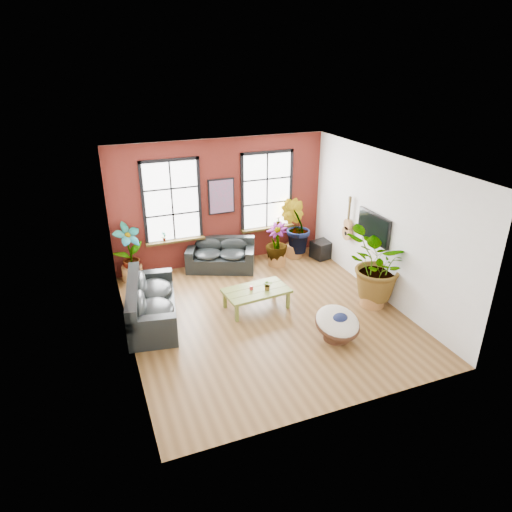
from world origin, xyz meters
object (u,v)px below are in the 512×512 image
(sofa_back, at_px, (221,255))
(sofa_left, at_px, (149,304))
(coffee_table, at_px, (256,292))
(papasan_chair, at_px, (337,324))

(sofa_back, distance_m, sofa_left, 3.07)
(sofa_left, distance_m, coffee_table, 2.45)
(papasan_chair, bearing_deg, sofa_back, 98.35)
(sofa_back, bearing_deg, papasan_chair, -50.50)
(coffee_table, bearing_deg, sofa_left, 166.54)
(sofa_back, xyz_separation_m, sofa_left, (-2.30, -2.04, 0.04))
(coffee_table, bearing_deg, sofa_back, 87.57)
(sofa_left, height_order, papasan_chair, sofa_left)
(papasan_chair, bearing_deg, coffee_table, 113.46)
(sofa_left, height_order, coffee_table, sofa_left)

